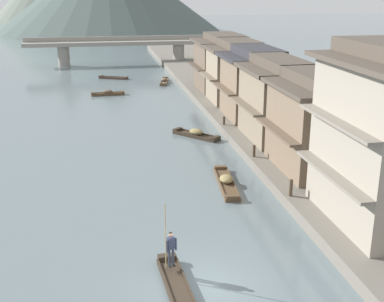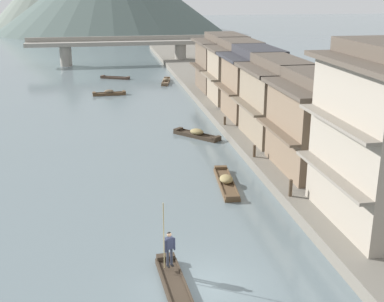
% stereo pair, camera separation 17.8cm
% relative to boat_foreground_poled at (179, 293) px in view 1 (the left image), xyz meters
% --- Properties ---
extents(ground_plane, '(400.00, 400.00, 0.00)m').
position_rel_boat_foreground_poled_xyz_m(ground_plane, '(1.09, 0.42, -0.14)').
color(ground_plane, slate).
extents(riverbank_right, '(18.00, 110.00, 0.66)m').
position_rel_boat_foreground_poled_xyz_m(riverbank_right, '(16.16, 30.42, 0.19)').
color(riverbank_right, '#6B665B').
rests_on(riverbank_right, ground).
extents(boat_foreground_poled, '(1.22, 5.54, 0.44)m').
position_rel_boat_foreground_poled_xyz_m(boat_foreground_poled, '(0.00, 0.00, 0.00)').
color(boat_foreground_poled, '#33281E').
rests_on(boat_foreground_poled, ground).
extents(boatman_person, '(0.53, 0.36, 3.04)m').
position_rel_boat_foreground_poled_xyz_m(boatman_person, '(-0.11, 1.61, 1.31)').
color(boatman_person, black).
rests_on(boatman_person, boat_foreground_poled).
extents(boat_moored_nearest, '(3.56, 3.91, 0.70)m').
position_rel_boat_foreground_poled_xyz_m(boat_moored_nearest, '(4.92, 22.01, 0.10)').
color(boat_moored_nearest, '#33281E').
rests_on(boat_moored_nearest, ground).
extents(boat_moored_second, '(1.79, 4.91, 0.62)m').
position_rel_boat_foreground_poled_xyz_m(boat_moored_second, '(5.53, 46.92, 0.06)').
color(boat_moored_second, brown).
rests_on(boat_moored_second, ground).
extents(boat_moored_third, '(3.95, 2.51, 0.35)m').
position_rel_boat_foreground_poled_xyz_m(boat_moored_third, '(-0.81, 51.09, -0.02)').
color(boat_moored_third, '#423328').
rests_on(boat_moored_third, ground).
extents(boat_moored_far, '(3.79, 1.01, 0.63)m').
position_rel_boat_foreground_poled_xyz_m(boat_moored_far, '(-1.83, 40.34, 0.08)').
color(boat_moored_far, brown).
rests_on(boat_moored_far, ground).
extents(boat_midriver_drifting, '(1.40, 5.40, 0.66)m').
position_rel_boat_foreground_poled_xyz_m(boat_midriver_drifting, '(4.76, 11.22, 0.07)').
color(boat_midriver_drifting, brown).
rests_on(boat_midriver_drifting, ground).
extents(house_waterfront_second, '(5.77, 7.28, 6.14)m').
position_rel_boat_foreground_poled_xyz_m(house_waterfront_second, '(10.68, 11.57, 3.52)').
color(house_waterfront_second, '#75604C').
rests_on(house_waterfront_second, riverbank_right).
extents(house_waterfront_tall, '(5.75, 7.27, 6.14)m').
position_rel_boat_foreground_poled_xyz_m(house_waterfront_tall, '(10.67, 18.56, 3.52)').
color(house_waterfront_tall, '#7F705B').
rests_on(house_waterfront_tall, riverbank_right).
extents(house_waterfront_narrow, '(6.39, 6.70, 6.14)m').
position_rel_boat_foreground_poled_xyz_m(house_waterfront_narrow, '(10.99, 25.35, 3.52)').
color(house_waterfront_narrow, '#75604C').
rests_on(house_waterfront_narrow, riverbank_right).
extents(house_waterfront_far, '(6.67, 6.19, 6.14)m').
position_rel_boat_foreground_poled_xyz_m(house_waterfront_far, '(11.13, 32.03, 3.53)').
color(house_waterfront_far, gray).
rests_on(house_waterfront_far, riverbank_right).
extents(house_waterfront_end, '(6.97, 7.22, 6.14)m').
position_rel_boat_foreground_poled_xyz_m(house_waterfront_end, '(11.28, 38.31, 3.52)').
color(house_waterfront_end, brown).
rests_on(house_waterfront_end, riverbank_right).
extents(mooring_post_dock_near, '(0.20, 0.20, 0.98)m').
position_rel_boat_foreground_poled_xyz_m(mooring_post_dock_near, '(7.51, 7.43, 1.01)').
color(mooring_post_dock_near, '#473828').
rests_on(mooring_post_dock_near, riverbank_right).
extents(mooring_post_dock_mid, '(0.20, 0.20, 0.84)m').
position_rel_boat_foreground_poled_xyz_m(mooring_post_dock_mid, '(7.51, 14.39, 0.94)').
color(mooring_post_dock_mid, '#473828').
rests_on(mooring_post_dock_mid, riverbank_right).
extents(mooring_post_dock_far, '(0.20, 0.20, 0.71)m').
position_rel_boat_foreground_poled_xyz_m(mooring_post_dock_far, '(7.51, 22.99, 0.87)').
color(mooring_post_dock_far, '#473828').
rests_on(mooring_post_dock_far, riverbank_right).
extents(stone_bridge, '(29.98, 2.40, 4.33)m').
position_rel_boat_foreground_poled_xyz_m(stone_bridge, '(1.09, 63.94, 2.73)').
color(stone_bridge, gray).
rests_on(stone_bridge, ground).
extents(hill_far_centre, '(48.53, 48.53, 15.52)m').
position_rel_boat_foreground_poled_xyz_m(hill_far_centre, '(-2.54, 127.07, 7.62)').
color(hill_far_centre, slate).
rests_on(hill_far_centre, ground).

